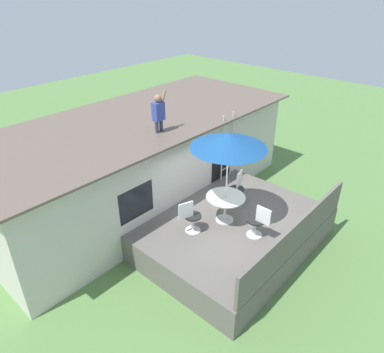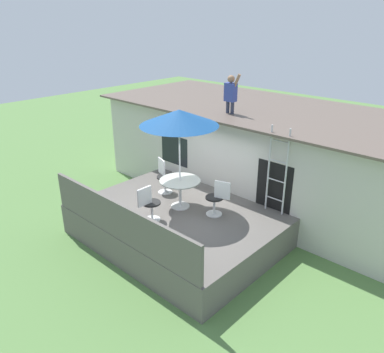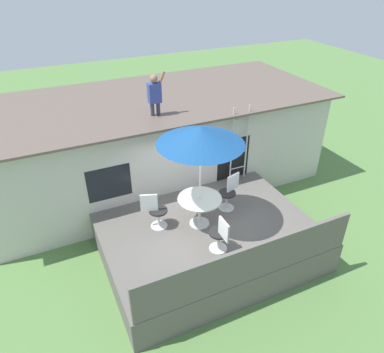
% 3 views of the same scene
% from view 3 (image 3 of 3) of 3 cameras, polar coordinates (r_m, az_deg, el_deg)
% --- Properties ---
extents(ground_plane, '(40.00, 40.00, 0.00)m').
position_cam_3_polar(ground_plane, '(9.38, 2.02, -11.26)').
color(ground_plane, '#567F42').
extents(house, '(10.50, 4.50, 2.82)m').
position_cam_3_polar(house, '(11.34, -6.07, 5.49)').
color(house, beige).
rests_on(house, ground).
extents(deck, '(4.94, 3.98, 0.80)m').
position_cam_3_polar(deck, '(9.11, 2.07, -9.42)').
color(deck, '#605B56').
rests_on(deck, ground).
extents(deck_railing, '(4.84, 0.08, 0.90)m').
position_cam_3_polar(deck_railing, '(7.33, 9.22, -13.32)').
color(deck_railing, '#605B56').
rests_on(deck_railing, deck).
extents(patio_table, '(1.04, 1.04, 0.74)m').
position_cam_3_polar(patio_table, '(8.51, 1.21, -4.34)').
color(patio_table, silver).
rests_on(patio_table, deck).
extents(patio_umbrella, '(1.90, 1.90, 2.54)m').
position_cam_3_polar(patio_umbrella, '(7.61, 1.36, 6.46)').
color(patio_umbrella, silver).
rests_on(patio_umbrella, deck).
extents(step_ladder, '(0.52, 0.04, 2.20)m').
position_cam_3_polar(step_ladder, '(10.12, 7.45, 5.05)').
color(step_ladder, silver).
rests_on(step_ladder, deck).
extents(person_figure, '(0.47, 0.20, 1.11)m').
position_cam_3_polar(person_figure, '(9.34, -5.87, 13.06)').
color(person_figure, '#33384C').
rests_on(person_figure, house).
extents(patio_chair_left, '(0.60, 0.44, 0.92)m').
position_cam_3_polar(patio_chair_left, '(8.55, -5.83, -5.39)').
color(patio_chair_left, silver).
rests_on(patio_chair_left, deck).
extents(patio_chair_right, '(0.61, 0.44, 0.92)m').
position_cam_3_polar(patio_chair_right, '(9.19, 5.84, -2.47)').
color(patio_chair_right, silver).
rests_on(patio_chair_right, deck).
extents(patio_chair_near, '(0.44, 0.62, 0.92)m').
position_cam_3_polar(patio_chair_near, '(7.87, 4.49, -9.11)').
color(patio_chair_near, silver).
rests_on(patio_chair_near, deck).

